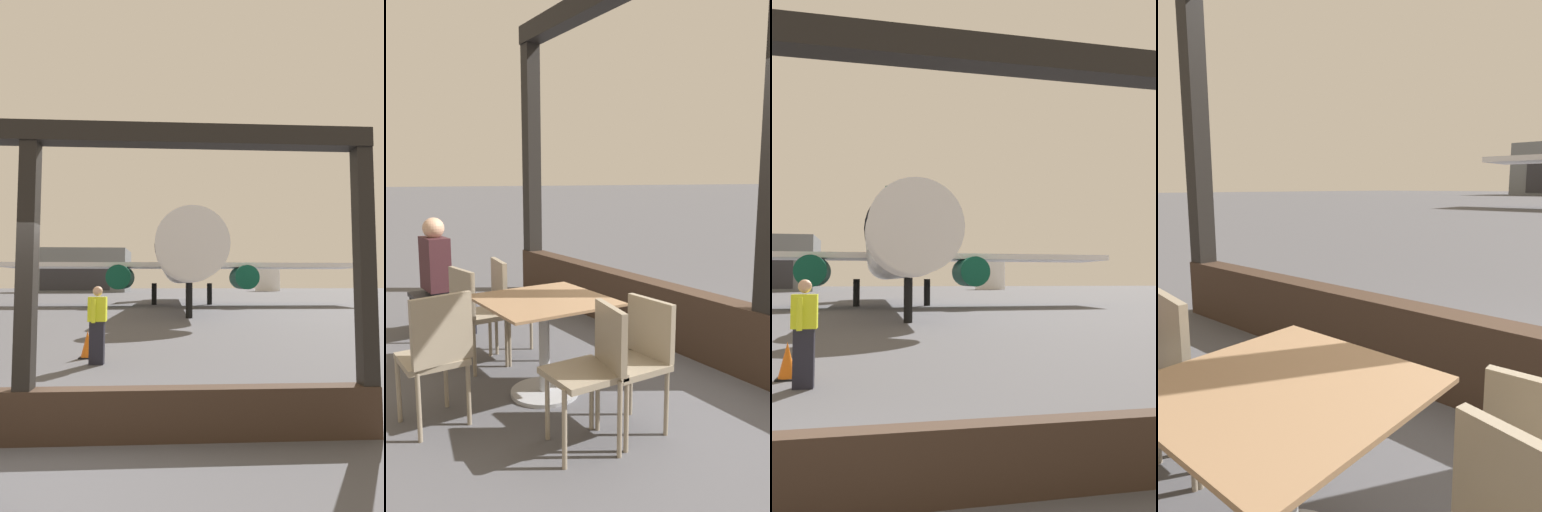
{
  "view_description": "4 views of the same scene",
  "coord_description": "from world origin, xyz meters",
  "views": [
    {
      "loc": [
        1.67,
        -4.59,
        1.8
      ],
      "look_at": [
        2.86,
        17.24,
        3.37
      ],
      "focal_mm": 27.09,
      "sensor_mm": 36.0,
      "label": 1
    },
    {
      "loc": [
        2.31,
        -3.3,
        1.62
      ],
      "look_at": [
        -1.31,
        -0.96,
        0.95
      ],
      "focal_mm": 34.22,
      "sensor_mm": 36.0,
      "label": 2
    },
    {
      "loc": [
        1.02,
        -3.68,
        1.72
      ],
      "look_at": [
        5.48,
        18.24,
        2.91
      ],
      "focal_mm": 32.99,
      "sensor_mm": 36.0,
      "label": 3
    },
    {
      "loc": [
        0.28,
        -2.5,
        1.43
      ],
      "look_at": [
        -1.47,
        -0.45,
        0.99
      ],
      "focal_mm": 29.45,
      "sensor_mm": 36.0,
      "label": 4
    }
  ],
  "objects": [
    {
      "name": "airplane",
      "position": [
        2.63,
        27.6,
        3.59
      ],
      "size": [
        29.12,
        31.34,
        10.38
      ],
      "color": "silver",
      "rests_on": "ground"
    },
    {
      "name": "traffic_cone",
      "position": [
        -0.35,
        5.05,
        0.31
      ],
      "size": [
        0.36,
        0.36,
        0.65
      ],
      "color": "orange",
      "rests_on": "ground"
    },
    {
      "name": "ground_plane",
      "position": [
        0.0,
        40.0,
        0.0
      ],
      "size": [
        220.0,
        220.0,
        0.0
      ],
      "primitive_type": "plane",
      "color": "#4C4C51"
    },
    {
      "name": "window_frame",
      "position": [
        0.0,
        0.0,
        1.35
      ],
      "size": [
        8.27,
        0.24,
        3.71
      ],
      "color": "#38281E",
      "rests_on": "ground"
    },
    {
      "name": "fuel_storage_tank",
      "position": [
        25.43,
        89.48,
        2.81
      ],
      "size": [
        6.11,
        6.11,
        5.63
      ],
      "primitive_type": "cylinder",
      "color": "white",
      "rests_on": "ground"
    },
    {
      "name": "ground_crew_worker",
      "position": [
        0.02,
        4.28,
        0.9
      ],
      "size": [
        0.4,
        0.56,
        1.74
      ],
      "color": "black",
      "rests_on": "ground"
    },
    {
      "name": "distant_hangar",
      "position": [
        -17.88,
        81.6,
        4.63
      ],
      "size": [
        20.15,
        12.4,
        9.28
      ],
      "color": "slate",
      "rests_on": "ground"
    }
  ]
}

